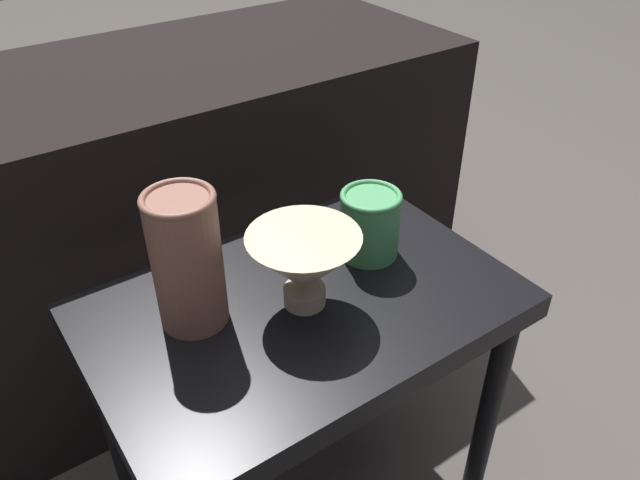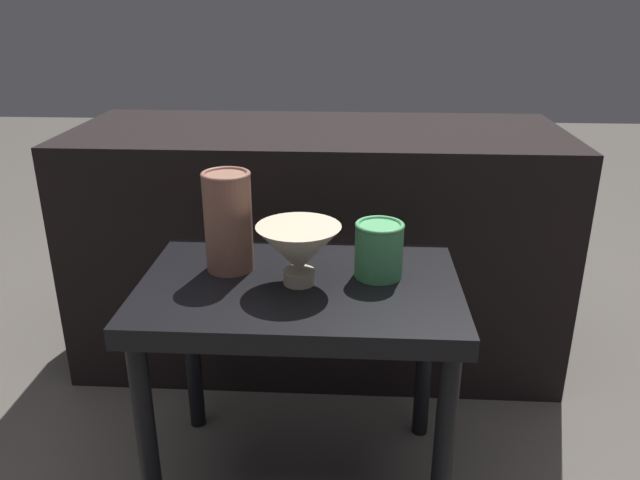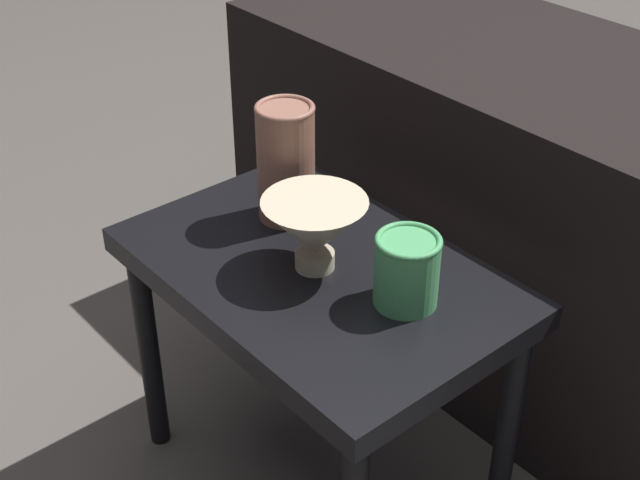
% 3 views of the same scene
% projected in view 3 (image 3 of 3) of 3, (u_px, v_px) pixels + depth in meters
% --- Properties ---
extents(ground_plane, '(8.00, 8.00, 0.00)m').
position_uv_depth(ground_plane, '(318.00, 477.00, 1.59)').
color(ground_plane, '#4C4742').
extents(table, '(0.60, 0.39, 0.46)m').
position_uv_depth(table, '(318.00, 299.00, 1.37)').
color(table, black).
rests_on(table, ground_plane).
extents(couch_backdrop, '(1.27, 0.50, 0.64)m').
position_uv_depth(couch_backdrop, '(534.00, 221.00, 1.71)').
color(couch_backdrop, black).
rests_on(couch_backdrop, ground_plane).
extents(bowl, '(0.16, 0.16, 0.11)m').
position_uv_depth(bowl, '(316.00, 230.00, 1.29)').
color(bowl, '#C1B293').
rests_on(bowl, table).
extents(vase_textured_left, '(0.09, 0.09, 0.20)m').
position_uv_depth(vase_textured_left, '(286.00, 161.00, 1.40)').
color(vase_textured_left, brown).
rests_on(vase_textured_left, table).
extents(vase_colorful_right, '(0.09, 0.09, 0.11)m').
position_uv_depth(vase_colorful_right, '(407.00, 269.00, 1.23)').
color(vase_colorful_right, '#47995B').
rests_on(vase_colorful_right, table).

